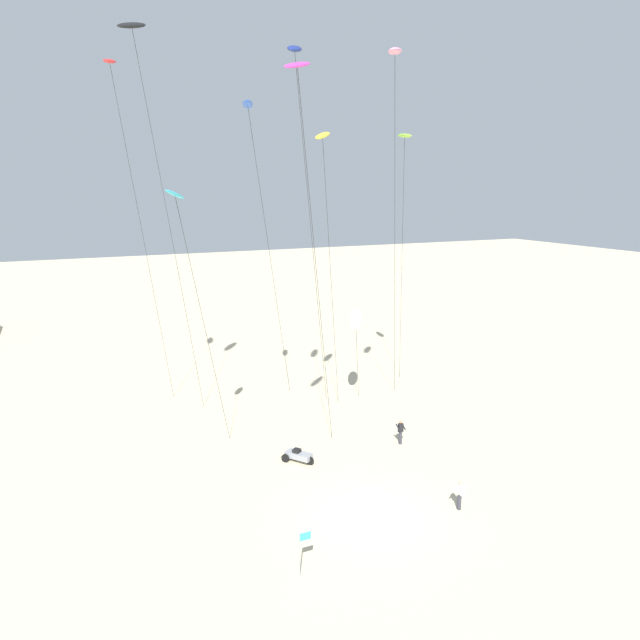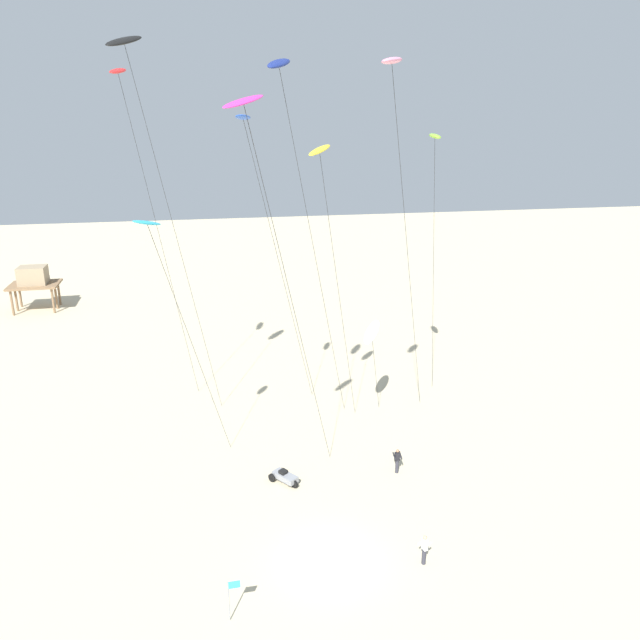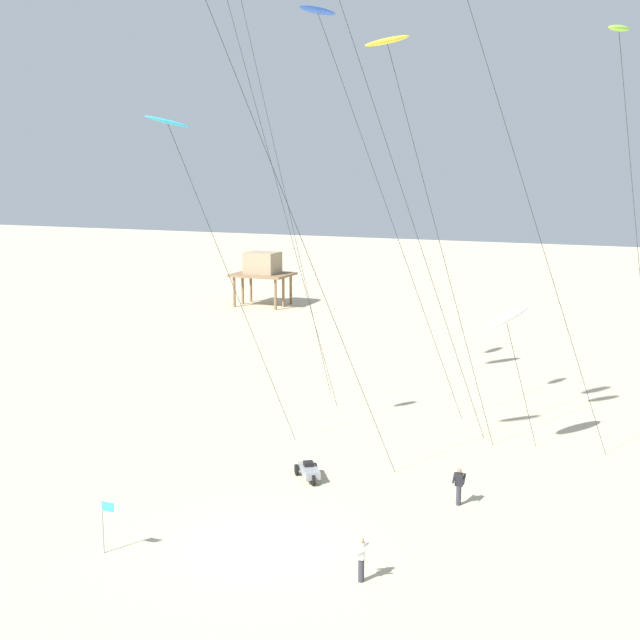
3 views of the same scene
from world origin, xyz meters
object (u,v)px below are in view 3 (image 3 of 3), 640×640
at_px(kite_cyan, 171,129).
at_px(stilt_house, 263,267).
at_px(marker_flag, 106,517).
at_px(kite_lime, 620,34).
at_px(kite_white, 506,317).
at_px(beach_buggy, 309,470).
at_px(kite_blue, 321,21).
at_px(kite_flyer_middle, 361,558).
at_px(kite_flyer_nearest, 459,485).
at_px(kite_yellow, 389,48).

relative_size(kite_cyan, stilt_house, 2.94).
height_order(kite_cyan, marker_flag, kite_cyan).
relative_size(kite_lime, kite_white, 2.70).
height_order(kite_lime, beach_buggy, kite_lime).
xyz_separation_m(kite_blue, beach_buggy, (1.20, -4.47, -20.85)).
distance_m(kite_cyan, kite_flyer_middle, 21.45).
distance_m(kite_flyer_nearest, stilt_house, 54.41).
distance_m(stilt_house, beach_buggy, 50.26).
height_order(kite_lime, stilt_house, kite_lime).
xyz_separation_m(kite_cyan, kite_blue, (5.59, 4.78, 5.13)).
bearing_deg(kite_blue, beach_buggy, -75.00).
height_order(kite_yellow, kite_flyer_nearest, kite_yellow).
distance_m(kite_white, kite_blue, 16.92).
bearing_deg(kite_cyan, marker_flag, -74.51).
height_order(kite_flyer_middle, marker_flag, marker_flag).
height_order(stilt_house, beach_buggy, stilt_house).
height_order(kite_cyan, kite_white, kite_cyan).
bearing_deg(kite_flyer_nearest, kite_flyer_middle, -100.54).
bearing_deg(kite_flyer_nearest, kite_white, 86.54).
bearing_deg(kite_lime, marker_flag, -131.79).
relative_size(kite_lime, beach_buggy, 10.49).
xyz_separation_m(kite_yellow, beach_buggy, (-2.85, -2.50, -19.23)).
relative_size(kite_blue, beach_buggy, 11.00).
xyz_separation_m(kite_yellow, kite_flyer_nearest, (4.39, -2.96, -18.76)).
bearing_deg(kite_cyan, kite_yellow, 16.21).
distance_m(kite_blue, stilt_house, 48.82).
height_order(kite_flyer_nearest, kite_flyer_middle, same).
xyz_separation_m(kite_yellow, kite_white, (4.84, 4.40, -12.56)).
xyz_separation_m(beach_buggy, marker_flag, (-4.03, -10.26, 1.06)).
distance_m(kite_lime, kite_flyer_middle, 26.46).
bearing_deg(kite_cyan, kite_white, 26.44).
xyz_separation_m(kite_yellow, stilt_house, (-26.61, 41.65, -15.70)).
bearing_deg(kite_lime, stilt_house, 134.74).
bearing_deg(kite_flyer_middle, beach_buggy, 123.13).
height_order(kite_yellow, marker_flag, kite_yellow).
bearing_deg(kite_flyer_nearest, beach_buggy, 176.34).
relative_size(kite_white, kite_flyer_nearest, 4.65).
relative_size(kite_white, marker_flag, 3.70).
distance_m(kite_yellow, kite_flyer_nearest, 19.50).
height_order(kite_lime, marker_flag, kite_lime).
relative_size(kite_white, stilt_house, 1.35).
relative_size(kite_lime, kite_cyan, 1.24).
relative_size(kite_blue, marker_flag, 10.47).
relative_size(kite_blue, stilt_house, 3.83).
bearing_deg(beach_buggy, kite_yellow, 41.20).
height_order(kite_yellow, stilt_house, kite_yellow).
distance_m(kite_cyan, beach_buggy, 17.13).
relative_size(kite_yellow, beach_buggy, 10.18).
bearing_deg(beach_buggy, kite_lime, 32.90).
xyz_separation_m(kite_blue, kite_flyer_nearest, (8.44, -4.94, -20.39)).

